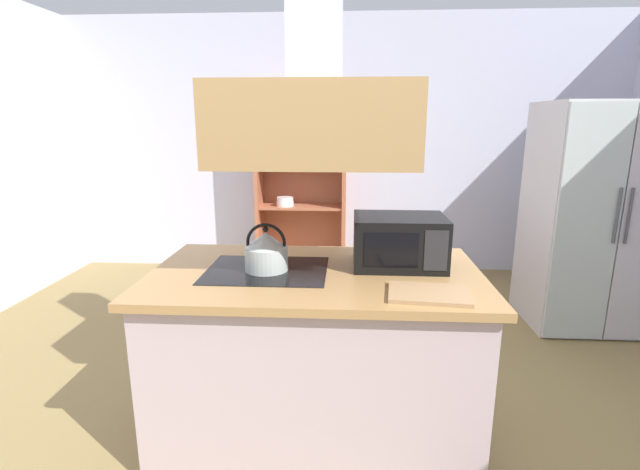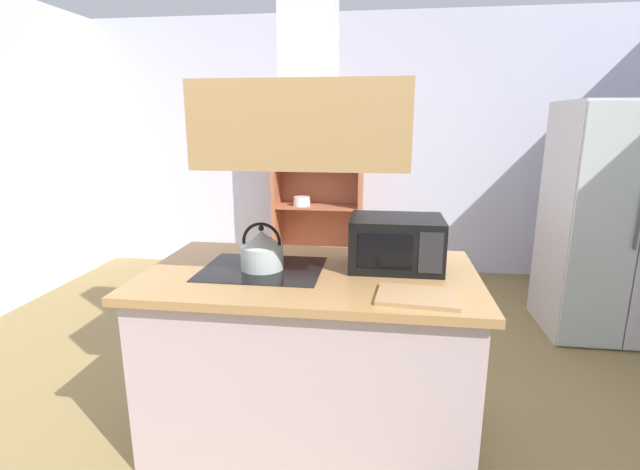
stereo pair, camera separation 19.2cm
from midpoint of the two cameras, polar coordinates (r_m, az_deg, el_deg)
The scene contains 9 objects.
ground_plane at distance 2.70m, azimuth -1.00°, elevation -23.32°, with size 7.80×7.80×0.00m, color olive.
wall_back at distance 5.15m, azimuth 1.56°, elevation 10.73°, with size 6.00×0.12×2.70m, color silver.
kitchen_island at distance 2.50m, azimuth -2.78°, elevation -14.26°, with size 1.64×0.96×0.90m.
range_hood at distance 2.21m, azimuth -3.18°, elevation 16.41°, with size 0.90×0.70×1.27m.
refrigerator at distance 4.22m, azimuth 29.36°, elevation 1.91°, with size 0.90×0.78×1.77m.
dish_cabinet at distance 5.03m, azimuth -3.36°, elevation 4.51°, with size 0.95×0.40×1.84m.
kettle at distance 2.33m, azimuth -8.96°, elevation -1.98°, with size 0.21×0.21×0.24m.
cutting_board at distance 2.04m, azimuth 10.51°, elevation -7.10°, with size 0.34×0.24×0.02m, color #A98257.
microwave at distance 2.39m, azimuth 7.40°, elevation -0.78°, with size 0.46×0.35×0.26m.
Camera 1 is at (0.08, -2.15, 1.63)m, focal length 26.15 mm.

